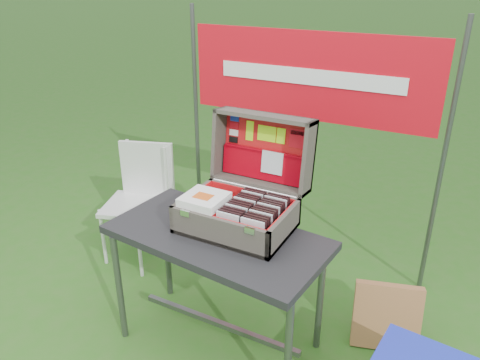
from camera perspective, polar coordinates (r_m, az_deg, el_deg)
The scene contains 93 objects.
ground at distance 2.72m, azimuth -1.99°, elevation -20.11°, with size 80.00×80.00×0.00m, color #276318.
table at distance 2.56m, azimuth -2.68°, elevation -13.25°, with size 1.11×0.56×0.69m, color black, non-canonical shape.
table_top at distance 2.37m, azimuth -2.83°, elevation -6.99°, with size 1.11×0.56×0.04m, color black.
table_leg_fl at distance 2.68m, azimuth -14.50°, elevation -12.66°, with size 0.04×0.04×0.65m, color #59595B.
table_leg_fr at distance 2.26m, azimuth 5.90°, elevation -20.19°, with size 0.04×0.04×0.65m, color #59595B.
table_leg_bl at distance 2.95m, azimuth -8.88°, elevation -8.38°, with size 0.04×0.04×0.65m, color #59595B.
table_leg_br at distance 2.57m, azimuth 9.75°, elevation -14.00°, with size 0.04×0.04×0.65m, color #59595B.
table_brace at distance 2.70m, azimuth -2.58°, elevation -17.07°, with size 0.96×0.03×0.03m, color #59595B.
suitcase at distance 2.34m, azimuth 0.24°, elevation 0.30°, with size 0.55×0.55×0.52m, color #60574A, non-canonical shape.
suitcase_base_bottom at distance 2.40m, azimuth -0.45°, elevation -5.70°, with size 0.55×0.39×0.02m, color #60574A.
suitcase_base_wall_front at distance 2.23m, azimuth -2.72°, elevation -6.39°, with size 0.55×0.02×0.15m, color #60574A.
suitcase_base_wall_back at distance 2.52m, azimuth 1.55°, elevation -2.61°, with size 0.55×0.02×0.15m, color #60574A.
suitcase_base_wall_left at distance 2.49m, azimuth -5.76°, elevation -3.01°, with size 0.02×0.39×0.15m, color #60574A.
suitcase_base_wall_right at distance 2.27m, azimuth 5.40°, elevation -5.87°, with size 0.02×0.39×0.15m, color #60574A.
suitcase_liner_floor at distance 2.40m, azimuth -0.45°, elevation -5.42°, with size 0.50×0.35×0.01m, color red.
suitcase_latch_left at distance 2.28m, azimuth -6.70°, elevation -4.05°, with size 0.05×0.01×0.03m, color silver.
suitcase_latch_right at distance 2.12m, azimuth 1.21°, elevation -6.20°, with size 0.05×0.01×0.03m, color silver.
suitcase_hinge at distance 2.49m, azimuth 1.68°, elevation -1.02°, with size 0.02×0.02×0.49m, color silver.
suitcase_lid_back at distance 2.56m, azimuth 3.32°, elevation 3.91°, with size 0.55×0.39×0.02m, color #60574A.
suitcase_lid_rim_far at distance 2.46m, azimuth 3.04°, elevation 7.79°, with size 0.55×0.02×0.15m, color #60574A.
suitcase_lid_rim_near at distance 2.55m, azimuth 2.42°, elevation -0.36°, with size 0.55×0.02×0.15m, color #60574A.
suitcase_lid_rim_left at distance 2.62m, azimuth -2.48°, elevation 4.60°, with size 0.02×0.39×0.15m, color #60574A.
suitcase_lid_rim_right at distance 2.41m, azimuth 8.37°, elevation 2.57°, with size 0.02×0.39×0.15m, color #60574A.
suitcase_lid_liner at distance 2.54m, azimuth 3.19°, elevation 3.86°, with size 0.50×0.34×0.01m, color red.
suitcase_liner_wall_front at distance 2.24m, azimuth -2.55°, elevation -6.00°, with size 0.50×0.01×0.12m, color red.
suitcase_liner_wall_back at distance 2.50m, azimuth 1.41°, elevation -2.52°, with size 0.50×0.01×0.12m, color red.
suitcase_liner_wall_left at distance 2.48m, azimuth -5.51°, elevation -2.86°, with size 0.01×0.35×0.12m, color red.
suitcase_liner_wall_right at distance 2.27m, azimuth 5.09°, elevation -5.56°, with size 0.01×0.35×0.12m, color red.
suitcase_lid_pocket at distance 2.55m, azimuth 2.86°, elevation 1.81°, with size 0.48×0.16×0.03m, color #9F000E.
suitcase_pocket_edge at distance 2.53m, azimuth 2.93°, elevation 3.47°, with size 0.47×0.02×0.02m, color #9F000E.
suitcase_pocket_cd at distance 2.51m, azimuth 3.95°, elevation 2.11°, with size 0.12×0.12×0.01m, color silver.
lid_sticker_cc_a at distance 2.60m, azimuth -0.66°, elevation 7.53°, with size 0.05×0.03×0.00m, color #1933B2.
lid_sticker_cc_b at distance 2.60m, azimuth -0.71°, elevation 6.66°, with size 0.05×0.03×0.00m, color red.
lid_sticker_cc_c at distance 2.61m, azimuth -0.76°, elevation 5.80°, with size 0.05×0.03×0.00m, color white.
lid_sticker_cc_d at distance 2.62m, azimuth -0.80°, elevation 4.95°, with size 0.05×0.03×0.00m, color black.
lid_card_neon_tall at distance 2.56m, azimuth 1.20°, elevation 6.02°, with size 0.04×0.11×0.00m, color #AAEC17.
lid_card_neon_main at distance 2.52m, azimuth 3.28°, elevation 5.67°, with size 0.11×0.08×0.00m, color #AAEC17.
lid_card_neon_small at distance 2.49m, azimuth 5.02°, elevation 5.37°, with size 0.05×0.08×0.00m, color #AAEC17.
lid_sticker_band at distance 2.45m, azimuth 7.11°, elevation 5.00°, with size 0.10×0.10×0.00m, color red.
lid_sticker_band_bar at distance 2.45m, azimuth 7.18°, elevation 5.68°, with size 0.09×0.02×0.00m, color black.
cd_left_0 at distance 2.23m, azimuth -1.51°, elevation -5.68°, with size 0.12×0.01×0.14m, color silver.
cd_left_1 at distance 2.25m, azimuth -1.24°, elevation -5.44°, with size 0.12×0.01×0.14m, color black.
cd_left_2 at distance 2.27m, azimuth -0.97°, elevation -5.20°, with size 0.12×0.01×0.14m, color black.
cd_left_3 at distance 2.28m, azimuth -0.71°, elevation -4.97°, with size 0.12×0.01×0.14m, color black.
cd_left_4 at distance 2.30m, azimuth -0.45°, elevation -4.74°, with size 0.12×0.01×0.14m, color silver.
cd_left_5 at distance 2.32m, azimuth -0.20°, elevation -4.51°, with size 0.12×0.01×0.14m, color black.
cd_left_6 at distance 2.33m, azimuth 0.05°, elevation -4.28°, with size 0.12×0.01×0.14m, color black.
cd_left_7 at distance 2.35m, azimuth 0.30°, elevation -4.06°, with size 0.12×0.01×0.14m, color black.
cd_left_8 at distance 2.37m, azimuth 0.54°, elevation -3.84°, with size 0.12×0.01×0.14m, color silver.
cd_left_9 at distance 2.38m, azimuth 0.78°, elevation -3.63°, with size 0.12×0.01×0.14m, color black.
cd_left_10 at distance 2.40m, azimuth 1.02°, elevation -3.42°, with size 0.12×0.01×0.14m, color black.
cd_left_11 at distance 2.42m, azimuth 1.25°, elevation -3.21°, with size 0.12×0.01×0.14m, color black.
cd_left_12 at distance 2.43m, azimuth 1.48°, elevation -3.00°, with size 0.12×0.01×0.14m, color silver.
cd_left_13 at distance 2.45m, azimuth 1.71°, elevation -2.80°, with size 0.12×0.01×0.14m, color black.
cd_left_14 at distance 2.47m, azimuth 1.93°, elevation -2.60°, with size 0.12×0.01×0.14m, color black.
cd_right_0 at distance 2.18m, azimuth 1.52°, elevation -6.49°, with size 0.12×0.01×0.14m, color silver.
cd_right_1 at distance 2.20m, azimuth 1.78°, elevation -6.24°, with size 0.12×0.01×0.14m, color black.
cd_right_2 at distance 2.21m, azimuth 2.03°, elevation -5.99°, with size 0.12×0.01×0.14m, color black.
cd_right_3 at distance 2.23m, azimuth 2.27°, elevation -5.74°, with size 0.12×0.01×0.14m, color black.
cd_right_4 at distance 2.25m, azimuth 2.51°, elevation -5.50°, with size 0.12×0.01×0.14m, color silver.
cd_right_5 at distance 2.26m, azimuth 2.75°, elevation -5.26°, with size 0.12×0.01×0.14m, color black.
cd_right_6 at distance 2.28m, azimuth 2.98°, elevation -5.02°, with size 0.12×0.01×0.14m, color black.
cd_right_7 at distance 2.30m, azimuth 3.21°, elevation -4.79°, with size 0.12×0.01×0.14m, color black.
cd_right_8 at distance 2.31m, azimuth 3.44°, elevation -4.56°, with size 0.12×0.01×0.14m, color silver.
cd_right_9 at distance 2.33m, azimuth 3.66°, elevation -4.34°, with size 0.12×0.01×0.14m, color black.
cd_right_10 at distance 2.35m, azimuth 3.88°, elevation -4.11°, with size 0.12×0.01×0.14m, color black.
cd_right_11 at distance 2.37m, azimuth 4.10°, elevation -3.89°, with size 0.12×0.01×0.14m, color black.
cd_right_12 at distance 2.38m, azimuth 4.31°, elevation -3.68°, with size 0.12×0.01×0.14m, color silver.
cd_right_13 at distance 2.40m, azimuth 4.52°, elevation -3.47°, with size 0.12×0.01×0.14m, color black.
cd_right_14 at distance 2.42m, azimuth 4.73°, elevation -3.26°, with size 0.12×0.01×0.14m, color black.
songbook_0 at distance 2.35m, azimuth -4.35°, elevation -2.74°, with size 0.20×0.20×0.01m, color white.
songbook_1 at distance 2.34m, azimuth -4.36°, elevation -2.63°, with size 0.20×0.20×0.01m, color white.
songbook_2 at distance 2.34m, azimuth -4.36°, elevation -2.52°, with size 0.20×0.20×0.01m, color white.
songbook_3 at distance 2.34m, azimuth -4.37°, elevation -2.41°, with size 0.20×0.20×0.01m, color white.
songbook_4 at distance 2.34m, azimuth -4.37°, elevation -2.30°, with size 0.20×0.20×0.01m, color white.
songbook_5 at distance 2.33m, azimuth -4.37°, elevation -2.19°, with size 0.20×0.20×0.01m, color white.
songbook_6 at distance 2.33m, azimuth -4.38°, elevation -2.08°, with size 0.20×0.20×0.01m, color white.
songbook_7 at distance 2.33m, azimuth -4.38°, elevation -1.97°, with size 0.20×0.20×0.01m, color white.
songbook_graphic at distance 2.32m, azimuth -4.52°, elevation -1.98°, with size 0.09×0.07×0.00m, color #D85919.
chair at distance 3.30m, azimuth -12.85°, elevation -3.20°, with size 0.38×0.41×0.83m, color silver, non-canonical shape.
chair_seat at distance 3.30m, azimuth -12.87°, elevation -3.05°, with size 0.38×0.38×0.03m, color silver.
chair_backrest at distance 3.33m, azimuth -11.23°, elevation 1.35°, with size 0.38×0.03×0.40m, color silver.
chair_leg_fl at distance 3.40m, azimuth -16.36°, elevation -6.70°, with size 0.02×0.02×0.42m, color silver.
chair_leg_fr at distance 3.20m, azimuth -12.15°, elevation -8.22°, with size 0.02×0.02×0.42m, color silver.
chair_leg_bl at distance 3.60m, azimuth -12.88°, elevation -4.46°, with size 0.02×0.02×0.42m, color silver.
chair_leg_br at distance 3.42m, azimuth -8.75°, elevation -5.75°, with size 0.02×0.02×0.42m, color silver.
chair_upright_left at distance 3.44m, azimuth -13.31°, elevation 1.68°, with size 0.02×0.02×0.40m, color silver.
chair_upright_right at distance 3.25m, azimuth -9.01°, elevation 0.68°, with size 0.02×0.02×0.40m, color silver.
cardboard_box at distance 2.76m, azimuth 17.44°, elevation -15.62°, with size 0.36×0.06×0.38m, color #A0673C.
banner_post_left at distance 3.49m, azimuth -5.30°, elevation 6.61°, with size 0.03×0.03×1.70m, color #59595B.
banner_post_right at distance 2.97m, azimuth 23.38°, elevation 1.40°, with size 0.03×0.03×1.70m, color #59595B.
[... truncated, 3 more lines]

